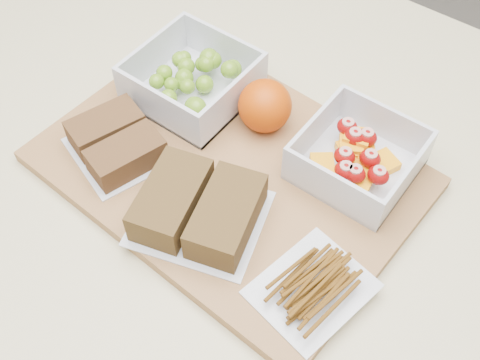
{
  "coord_description": "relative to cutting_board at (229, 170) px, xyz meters",
  "views": [
    {
      "loc": [
        0.26,
        -0.32,
        1.47
      ],
      "look_at": [
        0.02,
        0.01,
        0.93
      ],
      "focal_mm": 45.0,
      "sensor_mm": 36.0,
      "label": 1
    }
  ],
  "objects": [
    {
      "name": "counter",
      "position": [
        0.01,
        -0.02,
        -0.46
      ],
      "size": [
        1.2,
        0.9,
        0.9
      ],
      "primitive_type": "cube",
      "color": "beige",
      "rests_on": "ground"
    },
    {
      "name": "cutting_board",
      "position": [
        0.0,
        0.0,
        0.0
      ],
      "size": [
        0.44,
        0.32,
        0.02
      ],
      "primitive_type": "cube",
      "rotation": [
        0.0,
        0.0,
        -0.05
      ],
      "color": "#A17142",
      "rests_on": "counter"
    },
    {
      "name": "grape_container",
      "position": [
        -0.11,
        0.07,
        0.03
      ],
      "size": [
        0.14,
        0.14,
        0.06
      ],
      "color": "silver",
      "rests_on": "cutting_board"
    },
    {
      "name": "fruit_container",
      "position": [
        0.12,
        0.08,
        0.03
      ],
      "size": [
        0.12,
        0.12,
        0.05
      ],
      "color": "silver",
      "rests_on": "cutting_board"
    },
    {
      "name": "orange",
      "position": [
        -0.0,
        0.08,
        0.04
      ],
      "size": [
        0.06,
        0.06,
        0.06
      ],
      "primitive_type": "sphere",
      "color": "#CD4604",
      "rests_on": "cutting_board"
    },
    {
      "name": "sandwich_bag_left",
      "position": [
        -0.12,
        -0.06,
        0.02
      ],
      "size": [
        0.14,
        0.13,
        0.03
      ],
      "color": "silver",
      "rests_on": "cutting_board"
    },
    {
      "name": "sandwich_bag_center",
      "position": [
        0.02,
        -0.08,
        0.03
      ],
      "size": [
        0.17,
        0.16,
        0.04
      ],
      "color": "silver",
      "rests_on": "cutting_board"
    },
    {
      "name": "pretzel_bag",
      "position": [
        0.16,
        -0.08,
        0.02
      ],
      "size": [
        0.11,
        0.13,
        0.03
      ],
      "color": "silver",
      "rests_on": "cutting_board"
    }
  ]
}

